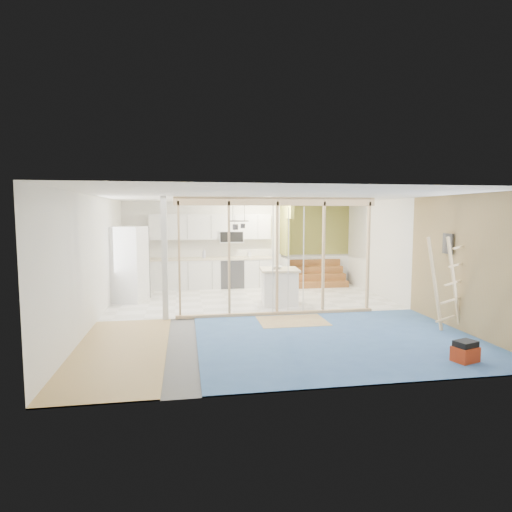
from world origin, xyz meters
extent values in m
cube|color=slate|center=(0.00, 0.00, 0.00)|extent=(7.00, 8.00, 0.01)
cube|color=white|center=(0.00, 0.00, 2.60)|extent=(7.00, 8.00, 0.01)
cube|color=white|center=(0.00, 4.00, 1.30)|extent=(7.00, 0.01, 2.60)
cube|color=white|center=(0.00, -4.00, 1.30)|extent=(7.00, 0.01, 2.60)
cube|color=white|center=(-3.50, 0.00, 1.30)|extent=(0.01, 8.00, 2.60)
cube|color=white|center=(3.50, 0.00, 1.30)|extent=(0.01, 8.00, 2.60)
cube|color=white|center=(0.00, 2.00, 0.01)|extent=(7.00, 4.00, 0.02)
cube|color=#4977B3|center=(1.00, -2.00, 0.01)|extent=(5.00, 4.00, 0.02)
cube|color=tan|center=(-2.75, -2.00, 0.01)|extent=(1.50, 4.00, 0.02)
cube|color=#D3B874|center=(0.50, -0.60, 0.02)|extent=(1.40, 1.00, 0.01)
cube|color=tan|center=(0.30, 0.00, 2.50)|extent=(4.40, 0.09, 0.18)
cube|color=tan|center=(0.30, 0.00, 0.05)|extent=(4.40, 0.09, 0.06)
cube|color=silver|center=(-2.10, 0.00, 1.30)|extent=(0.12, 0.14, 2.60)
cube|color=tan|center=(-1.80, 0.00, 1.30)|extent=(0.04, 0.09, 2.40)
cube|color=tan|center=(-0.75, 0.00, 1.30)|extent=(0.04, 0.09, 2.40)
cube|color=tan|center=(0.30, 0.00, 1.30)|extent=(0.05, 0.09, 2.40)
cube|color=tan|center=(1.35, 0.00, 1.30)|extent=(0.04, 0.09, 2.40)
cube|color=tan|center=(2.40, 0.00, 1.30)|extent=(0.04, 0.09, 2.40)
cylinder|color=silver|center=(0.20, -0.03, 1.22)|extent=(0.02, 0.02, 2.35)
cylinder|color=silver|center=(0.90, 0.02, 1.22)|extent=(0.02, 0.02, 2.35)
cylinder|color=silver|center=(0.55, 0.00, 1.22)|extent=(0.02, 0.02, 2.35)
cube|color=silver|center=(-0.90, 3.70, 0.44)|extent=(3.60, 0.60, 0.88)
cube|color=beige|center=(-0.90, 3.70, 0.91)|extent=(3.66, 0.64, 0.05)
cube|color=silver|center=(-3.20, 2.60, 0.44)|extent=(0.60, 1.60, 0.88)
cube|color=beige|center=(-3.20, 2.60, 0.91)|extent=(0.64, 1.64, 0.05)
cube|color=silver|center=(-0.90, 3.82, 1.85)|extent=(3.60, 0.34, 0.75)
cube|color=silver|center=(-0.30, 3.78, 1.55)|extent=(0.72, 0.38, 0.36)
cube|color=black|center=(-0.30, 3.59, 1.55)|extent=(0.68, 0.02, 0.30)
cube|color=olive|center=(1.30, 3.55, 1.80)|extent=(0.10, 0.90, 1.60)
cube|color=silver|center=(1.30, 3.55, 0.45)|extent=(0.10, 0.90, 0.90)
cube|color=olive|center=(1.30, 2.85, 2.35)|extent=(0.10, 0.50, 0.50)
cube|color=olive|center=(2.40, 3.97, 1.75)|extent=(2.20, 0.04, 1.60)
cube|color=silver|center=(2.40, 3.97, 0.45)|extent=(2.20, 0.04, 0.90)
cube|color=#97542B|center=(2.35, 3.20, 0.10)|extent=(1.70, 0.26, 0.20)
cube|color=#97542B|center=(2.35, 3.46, 0.30)|extent=(1.70, 0.26, 0.20)
cube|color=#97542B|center=(2.35, 3.72, 0.50)|extent=(1.70, 0.26, 0.20)
cube|color=#97542B|center=(2.35, 3.98, 0.70)|extent=(1.70, 0.26, 0.20)
torus|color=black|center=(-0.30, 1.90, 2.05)|extent=(0.52, 0.52, 0.02)
cylinder|color=black|center=(-0.45, 1.90, 2.30)|extent=(0.01, 0.01, 0.50)
cylinder|color=black|center=(-0.15, 1.90, 2.30)|extent=(0.01, 0.01, 0.50)
cylinder|color=#3C3D42|center=(-0.40, 1.80, 1.90)|extent=(0.14, 0.14, 0.14)
cylinder|color=#3C3D42|center=(-0.18, 2.00, 1.92)|extent=(0.12, 0.12, 0.12)
cube|color=#A18757|center=(3.48, -2.00, 1.30)|extent=(0.02, 4.00, 2.60)
cube|color=#3C3D42|center=(3.43, -1.40, 1.65)|extent=(0.04, 0.30, 0.40)
cylinder|color=#FFEABF|center=(1.40, 3.00, 2.54)|extent=(0.32, 0.32, 0.08)
cube|color=white|center=(-3.12, 2.08, 0.96)|extent=(1.02, 1.00, 1.92)
cube|color=#3C3D42|center=(-2.71, 2.08, 0.96)|extent=(0.24, 0.74, 1.88)
cube|color=white|center=(0.60, 1.10, 0.41)|extent=(0.89, 0.89, 0.83)
cube|color=beige|center=(0.60, 1.10, 0.87)|extent=(1.00, 1.00, 0.05)
imported|color=white|center=(0.53, 1.09, 0.93)|extent=(0.31, 0.31, 0.07)
imported|color=silver|center=(-1.12, 3.63, 1.07)|extent=(0.13, 0.13, 0.28)
imported|color=silver|center=(0.25, 3.72, 1.03)|extent=(0.11, 0.11, 0.21)
cube|color=#A82D0F|center=(2.46, -3.40, 0.12)|extent=(0.42, 0.36, 0.25)
cube|color=black|center=(2.46, -3.40, 0.29)|extent=(0.37, 0.32, 0.09)
cube|color=beige|center=(2.94, -1.79, 0.91)|extent=(0.43, 0.09, 1.80)
cube|color=beige|center=(3.34, -1.79, 0.91)|extent=(0.43, 0.09, 1.80)
cube|color=beige|center=(3.19, -1.79, 0.25)|extent=(0.43, 0.09, 0.12)
cube|color=beige|center=(3.26, -1.79, 0.59)|extent=(0.43, 0.09, 0.12)
cube|color=beige|center=(3.33, -1.79, 0.94)|extent=(0.43, 0.09, 0.12)
cube|color=beige|center=(3.41, -1.79, 1.28)|extent=(0.43, 0.09, 0.12)
cube|color=beige|center=(3.48, -1.79, 1.63)|extent=(0.43, 0.09, 0.12)
camera|label=1|loc=(-1.68, -9.05, 2.23)|focal=30.00mm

